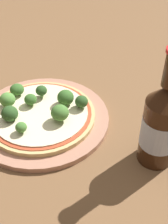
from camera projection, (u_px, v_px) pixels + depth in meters
The scene contains 13 objects.
ground_plane at pixel (48, 116), 0.68m from camera, with size 3.00×3.00×0.00m, color brown.
plate at pixel (40, 118), 0.66m from camera, with size 0.28×0.28×0.01m.
pizza at pixel (42, 115), 0.65m from camera, with size 0.23×0.23×0.01m.
broccoli_floret_0 at pixel (10, 114), 0.62m from camera, with size 0.03×0.03×0.03m.
broccoli_floret_1 at pixel (8, 100), 0.65m from camera, with size 0.03×0.03×0.03m.
broccoli_floret_2 at pixel (60, 113), 0.61m from camera, with size 0.04×0.04×0.04m.
broccoli_floret_3 at pixel (17, 90), 0.68m from camera, with size 0.03×0.03×0.03m.
broccoli_floret_4 at pixel (66, 98), 0.66m from camera, with size 0.04×0.04×0.03m.
broccoli_floret_5 at pixel (30, 100), 0.66m from camera, with size 0.03×0.03×0.03m.
broccoli_floret_6 at pixel (81, 102), 0.65m from camera, with size 0.03×0.03×0.03m.
broccoli_floret_7 at pixel (41, 91), 0.68m from camera, with size 0.02×0.02×0.03m.
broccoli_floret_8 at pixel (21, 127), 0.59m from camera, with size 0.02×0.02×0.02m.
beer_bottle at pixel (161, 124), 0.53m from camera, with size 0.07×0.07×0.23m.
Camera 1 is at (0.37, -0.36, 0.44)m, focal length 50.00 mm.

